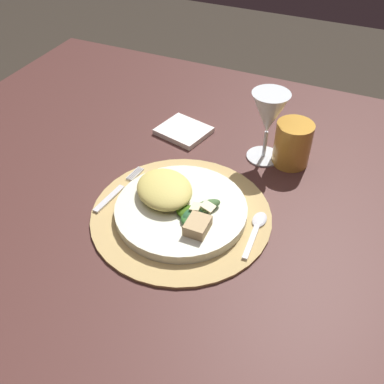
{
  "coord_description": "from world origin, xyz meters",
  "views": [
    {
      "loc": [
        0.32,
        -0.63,
        1.3
      ],
      "look_at": [
        0.06,
        -0.03,
        0.73
      ],
      "focal_mm": 41.78,
      "sensor_mm": 36.0,
      "label": 1
    }
  ],
  "objects_px": {
    "dining_table": "(175,221)",
    "napkin": "(184,131)",
    "wine_glass": "(269,115)",
    "amber_tumbler": "(293,144)",
    "dinner_plate": "(181,210)",
    "fork": "(117,191)",
    "spoon": "(257,226)"
  },
  "relations": [
    {
      "from": "spoon",
      "to": "amber_tumbler",
      "type": "bearing_deg",
      "value": 89.48
    },
    {
      "from": "dinner_plate",
      "to": "napkin",
      "type": "distance_m",
      "value": 0.28
    },
    {
      "from": "fork",
      "to": "wine_glass",
      "type": "bearing_deg",
      "value": 46.14
    },
    {
      "from": "fork",
      "to": "wine_glass",
      "type": "distance_m",
      "value": 0.35
    },
    {
      "from": "napkin",
      "to": "amber_tumbler",
      "type": "height_order",
      "value": "amber_tumbler"
    },
    {
      "from": "dining_table",
      "to": "amber_tumbler",
      "type": "relative_size",
      "value": 13.24
    },
    {
      "from": "spoon",
      "to": "amber_tumbler",
      "type": "distance_m",
      "value": 0.23
    },
    {
      "from": "napkin",
      "to": "wine_glass",
      "type": "bearing_deg",
      "value": -3.89
    },
    {
      "from": "dinner_plate",
      "to": "fork",
      "type": "xyz_separation_m",
      "value": [
        -0.14,
        0.0,
        -0.01
      ]
    },
    {
      "from": "dinner_plate",
      "to": "amber_tumbler",
      "type": "distance_m",
      "value": 0.29
    },
    {
      "from": "amber_tumbler",
      "to": "napkin",
      "type": "bearing_deg",
      "value": 178.45
    },
    {
      "from": "fork",
      "to": "amber_tumbler",
      "type": "relative_size",
      "value": 1.6
    },
    {
      "from": "spoon",
      "to": "amber_tumbler",
      "type": "height_order",
      "value": "amber_tumbler"
    },
    {
      "from": "dinner_plate",
      "to": "amber_tumbler",
      "type": "xyz_separation_m",
      "value": [
        0.14,
        0.25,
        0.03
      ]
    },
    {
      "from": "dining_table",
      "to": "dinner_plate",
      "type": "height_order",
      "value": "dinner_plate"
    },
    {
      "from": "spoon",
      "to": "amber_tumbler",
      "type": "xyz_separation_m",
      "value": [
        0.0,
        0.23,
        0.04
      ]
    },
    {
      "from": "dining_table",
      "to": "napkin",
      "type": "bearing_deg",
      "value": 108.5
    },
    {
      "from": "dining_table",
      "to": "dinner_plate",
      "type": "xyz_separation_m",
      "value": [
        0.06,
        -0.08,
        0.13
      ]
    },
    {
      "from": "napkin",
      "to": "amber_tumbler",
      "type": "xyz_separation_m",
      "value": [
        0.26,
        -0.01,
        0.04
      ]
    },
    {
      "from": "fork",
      "to": "spoon",
      "type": "distance_m",
      "value": 0.29
    },
    {
      "from": "dinner_plate",
      "to": "napkin",
      "type": "bearing_deg",
      "value": 114.02
    },
    {
      "from": "fork",
      "to": "napkin",
      "type": "bearing_deg",
      "value": 83.49
    },
    {
      "from": "dining_table",
      "to": "dinner_plate",
      "type": "distance_m",
      "value": 0.16
    },
    {
      "from": "dining_table",
      "to": "fork",
      "type": "bearing_deg",
      "value": -137.24
    },
    {
      "from": "dining_table",
      "to": "wine_glass",
      "type": "distance_m",
      "value": 0.31
    },
    {
      "from": "fork",
      "to": "napkin",
      "type": "distance_m",
      "value": 0.25
    },
    {
      "from": "dinner_plate",
      "to": "wine_glass",
      "type": "distance_m",
      "value": 0.27
    },
    {
      "from": "fork",
      "to": "wine_glass",
      "type": "relative_size",
      "value": 0.98
    },
    {
      "from": "fork",
      "to": "amber_tumbler",
      "type": "xyz_separation_m",
      "value": [
        0.29,
        0.25,
        0.04
      ]
    },
    {
      "from": "fork",
      "to": "napkin",
      "type": "xyz_separation_m",
      "value": [
        0.03,
        0.25,
        -0.0
      ]
    },
    {
      "from": "dinner_plate",
      "to": "dining_table",
      "type": "bearing_deg",
      "value": 124.03
    },
    {
      "from": "spoon",
      "to": "napkin",
      "type": "xyz_separation_m",
      "value": [
        -0.26,
        0.23,
        -0.0
      ]
    }
  ]
}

